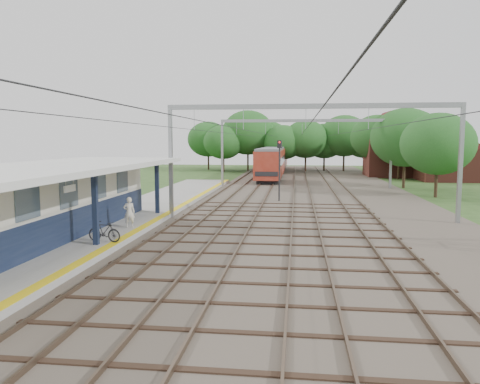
{
  "coord_description": "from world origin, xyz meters",
  "views": [
    {
      "loc": [
        2.71,
        -13.03,
        4.84
      ],
      "look_at": [
        -0.85,
        16.2,
        1.6
      ],
      "focal_mm": 35.0,
      "sensor_mm": 36.0,
      "label": 1
    }
  ],
  "objects_px": {
    "bicycle": "(104,231)",
    "signal_post": "(279,162)",
    "person": "(129,212)",
    "train": "(275,159)"
  },
  "relations": [
    {
      "from": "person",
      "to": "train",
      "type": "relative_size",
      "value": 0.04
    },
    {
      "from": "train",
      "to": "signal_post",
      "type": "height_order",
      "value": "signal_post"
    },
    {
      "from": "signal_post",
      "to": "train",
      "type": "bearing_deg",
      "value": 115.35
    },
    {
      "from": "person",
      "to": "bicycle",
      "type": "distance_m",
      "value": 3.54
    },
    {
      "from": "person",
      "to": "bicycle",
      "type": "xyz_separation_m",
      "value": [
        0.14,
        -3.53,
        -0.32
      ]
    },
    {
      "from": "bicycle",
      "to": "train",
      "type": "height_order",
      "value": "train"
    },
    {
      "from": "bicycle",
      "to": "signal_post",
      "type": "distance_m",
      "value": 18.76
    },
    {
      "from": "person",
      "to": "bicycle",
      "type": "height_order",
      "value": "person"
    },
    {
      "from": "person",
      "to": "signal_post",
      "type": "relative_size",
      "value": 0.33
    },
    {
      "from": "bicycle",
      "to": "signal_post",
      "type": "bearing_deg",
      "value": -13.95
    }
  ]
}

